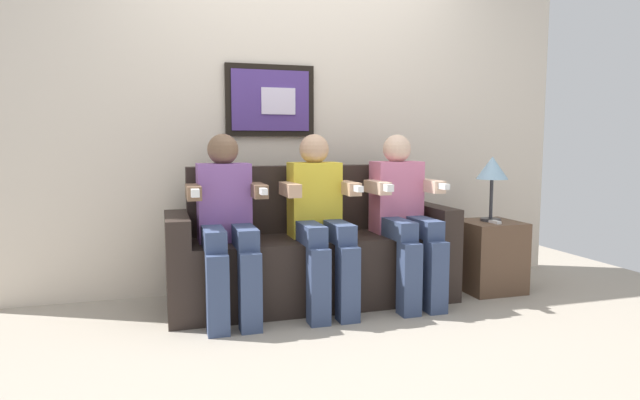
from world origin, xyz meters
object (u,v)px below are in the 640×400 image
Objects in this scene: spare_remote_on_table at (494,222)px; table_lamp at (492,171)px; person_in_middle at (320,215)px; person_on_right at (404,211)px; couch at (312,255)px; person_on_left at (227,219)px; side_table_right at (489,256)px.

table_lamp is at bearing 69.13° from spare_remote_on_table.
person_in_middle is 0.58m from person_on_right.
person_on_right is at bearing -0.05° from person_in_middle.
couch reaches higher than spare_remote_on_table.
person_on_right is (0.58, -0.00, 0.00)m from person_in_middle.
table_lamp is (1.87, 0.07, 0.25)m from person_on_left.
side_table_right is 0.27m from spare_remote_on_table.
person_in_middle is at bearing -177.28° from side_table_right.
side_table_right is at bearing 1.89° from person_on_left.
table_lamp is at bearing 2.14° from person_on_left.
person_on_left is at bearing 179.56° from spare_remote_on_table.
person_in_middle is 1.33m from side_table_right.
person_on_right is (0.58, -0.17, 0.29)m from couch.
person_in_middle reaches higher than table_lamp.
table_lamp is at bearing -4.31° from couch.
side_table_right is (0.71, 0.06, -0.36)m from person_on_right.
side_table_right is at bearing 72.15° from spare_remote_on_table.
person_on_left is 2.22× the size of side_table_right.
person_on_right is at bearing -16.09° from couch.
person_in_middle is at bearing -176.92° from table_lamp.
table_lamp is (1.29, 0.07, 0.25)m from person_in_middle.
couch is at bearing 175.69° from table_lamp.
person_in_middle reaches higher than spare_remote_on_table.
table_lamp is (0.71, 0.07, 0.25)m from person_on_right.
person_on_left is 8.54× the size of spare_remote_on_table.
person_on_left is (-0.58, -0.17, 0.29)m from couch.
spare_remote_on_table is at bearing -107.85° from side_table_right.
table_lamp is at bearing 3.08° from person_in_middle.
couch is 0.67m from person_on_left.
person_on_right is 2.22× the size of side_table_right.
spare_remote_on_table is at bearing -0.44° from person_on_left.
spare_remote_on_table is (1.84, -0.01, -0.10)m from person_on_left.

